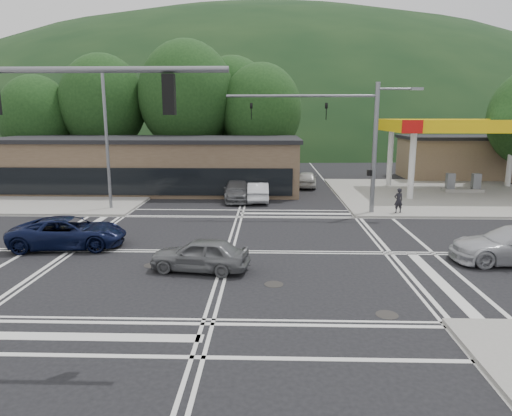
{
  "coord_description": "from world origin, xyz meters",
  "views": [
    {
      "loc": [
        1.81,
        -19.82,
        6.11
      ],
      "look_at": [
        1.14,
        3.1,
        1.4
      ],
      "focal_mm": 32.0,
      "sensor_mm": 36.0,
      "label": 1
    }
  ],
  "objects_px": {
    "car_blue_west": "(69,232)",
    "car_queue_a": "(258,192)",
    "car_grey_center": "(200,254)",
    "car_queue_b": "(307,179)",
    "car_northbound": "(237,190)",
    "pedestrian": "(398,200)"
  },
  "relations": [
    {
      "from": "car_queue_a",
      "to": "car_northbound",
      "type": "distance_m",
      "value": 1.53
    },
    {
      "from": "car_blue_west",
      "to": "car_grey_center",
      "type": "relative_size",
      "value": 1.32
    },
    {
      "from": "car_queue_b",
      "to": "car_queue_a",
      "type": "bearing_deg",
      "value": 63.6
    },
    {
      "from": "car_blue_west",
      "to": "car_queue_a",
      "type": "relative_size",
      "value": 1.23
    },
    {
      "from": "car_queue_b",
      "to": "car_blue_west",
      "type": "bearing_deg",
      "value": 60.95
    },
    {
      "from": "car_grey_center",
      "to": "car_queue_b",
      "type": "xyz_separation_m",
      "value": [
        5.93,
        21.44,
        0.03
      ]
    },
    {
      "from": "car_grey_center",
      "to": "car_northbound",
      "type": "xyz_separation_m",
      "value": [
        0.42,
        15.25,
        0.06
      ]
    },
    {
      "from": "car_grey_center",
      "to": "pedestrian",
      "type": "distance_m",
      "value": 15.05
    },
    {
      "from": "car_queue_a",
      "to": "car_queue_b",
      "type": "bearing_deg",
      "value": -123.64
    },
    {
      "from": "car_queue_a",
      "to": "car_queue_b",
      "type": "distance_m",
      "value": 7.64
    },
    {
      "from": "car_queue_a",
      "to": "car_queue_b",
      "type": "xyz_separation_m",
      "value": [
        4.01,
        6.51,
        0.0
      ]
    },
    {
      "from": "car_grey_center",
      "to": "car_queue_a",
      "type": "distance_m",
      "value": 15.06
    },
    {
      "from": "car_grey_center",
      "to": "car_queue_a",
      "type": "xyz_separation_m",
      "value": [
        1.92,
        14.94,
        0.02
      ]
    },
    {
      "from": "car_grey_center",
      "to": "car_queue_b",
      "type": "height_order",
      "value": "car_queue_b"
    },
    {
      "from": "car_blue_west",
      "to": "car_queue_b",
      "type": "bearing_deg",
      "value": -40.8
    },
    {
      "from": "pedestrian",
      "to": "car_queue_a",
      "type": "bearing_deg",
      "value": -38.0
    },
    {
      "from": "car_queue_a",
      "to": "pedestrian",
      "type": "bearing_deg",
      "value": 151.56
    },
    {
      "from": "car_queue_b",
      "to": "car_northbound",
      "type": "relative_size",
      "value": 0.81
    },
    {
      "from": "car_grey_center",
      "to": "car_queue_b",
      "type": "relative_size",
      "value": 0.96
    },
    {
      "from": "car_northbound",
      "to": "pedestrian",
      "type": "height_order",
      "value": "pedestrian"
    },
    {
      "from": "car_queue_a",
      "to": "car_northbound",
      "type": "xyz_separation_m",
      "value": [
        -1.5,
        0.32,
        0.04
      ]
    },
    {
      "from": "car_queue_a",
      "to": "car_queue_b",
      "type": "height_order",
      "value": "car_queue_b"
    }
  ]
}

